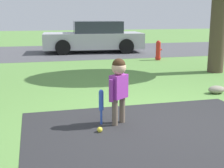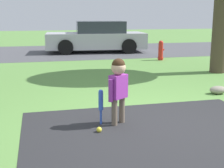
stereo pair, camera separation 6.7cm
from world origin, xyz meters
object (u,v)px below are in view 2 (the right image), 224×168
object	(u,v)px
fire_hydrant	(161,51)
sports_ball	(99,130)
baseball_bat	(101,102)
child	(118,82)
parked_car	(97,37)

from	to	relation	value
fire_hydrant	sports_ball	bearing A→B (deg)	-118.94
sports_ball	baseball_bat	bearing A→B (deg)	73.50
child	baseball_bat	world-z (taller)	child
sports_ball	parked_car	size ratio (longest dim) A/B	0.02
sports_ball	parked_car	xyz separation A→B (m)	(1.85, 9.72, 0.61)
fire_hydrant	child	bearing A→B (deg)	-117.51
sports_ball	fire_hydrant	world-z (taller)	fire_hydrant
child	parked_car	xyz separation A→B (m)	(1.49, 9.45, -0.01)
parked_car	fire_hydrant	bearing A→B (deg)	124.88
baseball_bat	sports_ball	distance (m)	0.45
sports_ball	parked_car	bearing A→B (deg)	79.24
baseball_bat	parked_car	size ratio (longest dim) A/B	0.12
sports_ball	fire_hydrant	xyz separation A→B (m)	(3.64, 6.59, 0.31)
child	fire_hydrant	bearing A→B (deg)	27.29
sports_ball	fire_hydrant	size ratio (longest dim) A/B	0.11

